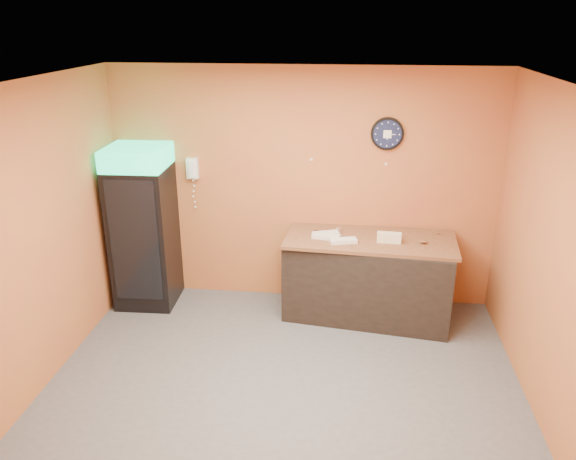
# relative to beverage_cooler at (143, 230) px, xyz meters

# --- Properties ---
(floor) EXTENTS (4.50, 4.50, 0.00)m
(floor) POSITION_rel_beverage_cooler_xyz_m (1.85, -1.61, -0.94)
(floor) COLOR #47474C
(floor) RESTS_ON ground
(back_wall) EXTENTS (4.50, 0.02, 2.80)m
(back_wall) POSITION_rel_beverage_cooler_xyz_m (1.85, 0.39, 0.46)
(back_wall) COLOR #AC6930
(back_wall) RESTS_ON floor
(left_wall) EXTENTS (0.02, 4.00, 2.80)m
(left_wall) POSITION_rel_beverage_cooler_xyz_m (-0.40, -1.61, 0.46)
(left_wall) COLOR #AC6930
(left_wall) RESTS_ON floor
(right_wall) EXTENTS (0.02, 4.00, 2.80)m
(right_wall) POSITION_rel_beverage_cooler_xyz_m (4.10, -1.61, 0.46)
(right_wall) COLOR #AC6930
(right_wall) RESTS_ON floor
(ceiling) EXTENTS (4.50, 4.00, 0.02)m
(ceiling) POSITION_rel_beverage_cooler_xyz_m (1.85, -1.61, 1.86)
(ceiling) COLOR white
(ceiling) RESTS_ON back_wall
(beverage_cooler) EXTENTS (0.70, 0.71, 1.93)m
(beverage_cooler) POSITION_rel_beverage_cooler_xyz_m (0.00, 0.00, 0.00)
(beverage_cooler) COLOR black
(beverage_cooler) RESTS_ON floor
(prep_counter) EXTENTS (1.94, 1.06, 0.92)m
(prep_counter) POSITION_rel_beverage_cooler_xyz_m (2.65, -0.02, -0.48)
(prep_counter) COLOR black
(prep_counter) RESTS_ON floor
(wall_clock) EXTENTS (0.36, 0.06, 0.36)m
(wall_clock) POSITION_rel_beverage_cooler_xyz_m (2.79, 0.36, 1.13)
(wall_clock) COLOR black
(wall_clock) RESTS_ON back_wall
(wall_phone) EXTENTS (0.13, 0.11, 0.24)m
(wall_phone) POSITION_rel_beverage_cooler_xyz_m (0.55, 0.34, 0.67)
(wall_phone) COLOR white
(wall_phone) RESTS_ON back_wall
(butcher_paper) EXTENTS (1.94, 0.95, 0.04)m
(butcher_paper) POSITION_rel_beverage_cooler_xyz_m (2.65, -0.02, 0.00)
(butcher_paper) COLOR brown
(butcher_paper) RESTS_ON prep_counter
(sub_roll_stack) EXTENTS (0.27, 0.11, 0.11)m
(sub_roll_stack) POSITION_rel_beverage_cooler_xyz_m (2.85, -0.12, 0.08)
(sub_roll_stack) COLOR beige
(sub_roll_stack) RESTS_ON butcher_paper
(wrapped_sandwich_left) EXTENTS (0.33, 0.18, 0.04)m
(wrapped_sandwich_left) POSITION_rel_beverage_cooler_xyz_m (2.16, -0.08, 0.05)
(wrapped_sandwich_left) COLOR silver
(wrapped_sandwich_left) RESTS_ON butcher_paper
(wrapped_sandwich_mid) EXTENTS (0.32, 0.19, 0.04)m
(wrapped_sandwich_mid) POSITION_rel_beverage_cooler_xyz_m (2.35, -0.18, 0.05)
(wrapped_sandwich_mid) COLOR silver
(wrapped_sandwich_mid) RESTS_ON butcher_paper
(wrapped_sandwich_right) EXTENTS (0.32, 0.21, 0.04)m
(wrapped_sandwich_right) POSITION_rel_beverage_cooler_xyz_m (2.15, 0.00, 0.05)
(wrapped_sandwich_right) COLOR silver
(wrapped_sandwich_right) RESTS_ON butcher_paper
(kitchen_tool) EXTENTS (0.06, 0.06, 0.06)m
(kitchen_tool) POSITION_rel_beverage_cooler_xyz_m (2.29, 0.11, 0.06)
(kitchen_tool) COLOR silver
(kitchen_tool) RESTS_ON butcher_paper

